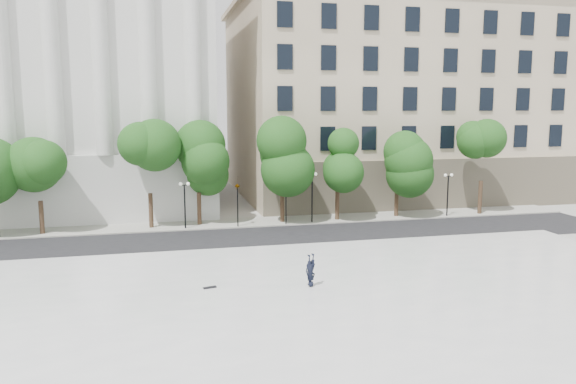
% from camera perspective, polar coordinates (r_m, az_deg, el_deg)
% --- Properties ---
extents(ground, '(160.00, 160.00, 0.00)m').
position_cam_1_polar(ground, '(26.22, 3.88, -13.68)').
color(ground, '#A8A59E').
rests_on(ground, ground).
extents(plaza, '(44.00, 22.00, 0.45)m').
position_cam_1_polar(plaza, '(28.83, 2.11, -11.09)').
color(plaza, white).
rests_on(plaza, ground).
extents(street, '(60.00, 8.00, 0.02)m').
position_cam_1_polar(street, '(42.96, -3.17, -4.76)').
color(street, black).
rests_on(street, ground).
extents(far_sidewalk, '(60.00, 4.00, 0.12)m').
position_cam_1_polar(far_sidewalk, '(48.73, -4.40, -3.11)').
color(far_sidewalk, '#A09E93').
rests_on(far_sidewalk, ground).
extents(building_west, '(31.50, 27.65, 25.60)m').
position_cam_1_polar(building_west, '(62.60, -22.56, 10.66)').
color(building_west, silver).
rests_on(building_west, ground).
extents(building_east, '(36.00, 26.15, 23.00)m').
position_cam_1_polar(building_east, '(67.79, 10.65, 9.48)').
color(building_east, beige).
rests_on(building_east, ground).
extents(traffic_light_west, '(0.46, 1.81, 4.22)m').
position_cam_1_polar(traffic_light_west, '(46.34, -5.17, 0.87)').
color(traffic_light_west, black).
rests_on(traffic_light_west, ground).
extents(traffic_light_east, '(0.73, 1.82, 4.21)m').
position_cam_1_polar(traffic_light_east, '(47.08, -0.20, 1.01)').
color(traffic_light_east, black).
rests_on(traffic_light_east, ground).
extents(person_lying, '(1.42, 1.87, 0.48)m').
position_cam_1_polar(person_lying, '(30.36, 2.31, -9.13)').
color(person_lying, black).
rests_on(person_lying, plaza).
extents(skateboard, '(0.73, 0.34, 0.07)m').
position_cam_1_polar(skateboard, '(30.42, -7.95, -9.58)').
color(skateboard, black).
rests_on(skateboard, plaza).
extents(street_trees, '(45.96, 4.79, 8.24)m').
position_cam_1_polar(street_trees, '(47.12, -7.20, 3.16)').
color(street_trees, '#382619').
rests_on(street_trees, ground).
extents(lamp_posts, '(38.49, 0.28, 4.44)m').
position_cam_1_polar(lamp_posts, '(46.83, -4.47, -0.05)').
color(lamp_posts, black).
rests_on(lamp_posts, ground).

